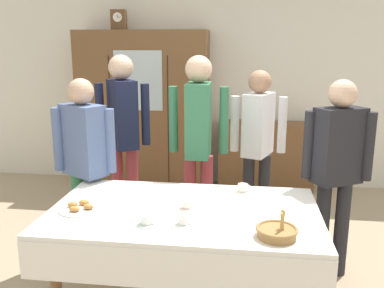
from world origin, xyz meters
name	(u,v)px	position (x,y,z in m)	size (l,w,h in m)	color
back_wall	(217,80)	(0.00, 2.65, 1.35)	(6.40, 0.10, 2.70)	silver
dining_table	(183,224)	(0.00, -0.24, 0.64)	(1.78, 1.06, 0.74)	brown
wall_cabinet	(144,110)	(-0.90, 2.35, 0.99)	(1.62, 0.46, 1.97)	brown
mantel_clock	(119,20)	(-1.18, 2.35, 2.09)	(0.18, 0.11, 0.24)	brown
bookshelf_low	(265,156)	(0.65, 2.41, 0.43)	(1.17, 0.35, 0.86)	brown
book_stack	(267,121)	(0.65, 2.41, 0.88)	(0.18, 0.21, 0.04)	#99332D
tea_cup_center	(243,189)	(0.38, 0.18, 0.76)	(0.13, 0.13, 0.06)	white
tea_cup_far_left	(188,205)	(0.02, -0.19, 0.76)	(0.13, 0.13, 0.06)	white
tea_cup_mid_left	(184,220)	(0.04, -0.45, 0.76)	(0.13, 0.13, 0.06)	white
tea_cup_back_edge	(146,221)	(-0.19, -0.48, 0.76)	(0.13, 0.13, 0.06)	silver
bread_basket	(277,232)	(0.58, -0.55, 0.77)	(0.24, 0.24, 0.16)	#9E7542
pastry_plate	(80,208)	(-0.68, -0.31, 0.75)	(0.28, 0.28, 0.05)	white
spoon_far_right	(229,197)	(0.29, 0.05, 0.74)	(0.12, 0.02, 0.01)	silver
spoon_far_left	(196,199)	(0.06, -0.02, 0.74)	(0.12, 0.02, 0.01)	silver
person_near_right_end	(85,154)	(-0.90, 0.36, 0.93)	(0.52, 0.36, 1.55)	#33704C
person_beside_shelf	(198,133)	(-0.02, 0.76, 1.05)	(0.52, 0.36, 1.71)	#933338
person_by_cabinet	(337,161)	(1.09, 0.40, 0.94)	(0.52, 0.35, 1.56)	#232328
person_behind_table_right	(258,137)	(0.51, 1.13, 0.95)	(0.52, 0.41, 1.57)	#232328
person_behind_table_left	(123,126)	(-0.76, 0.99, 1.05)	(0.52, 0.41, 1.71)	#933338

